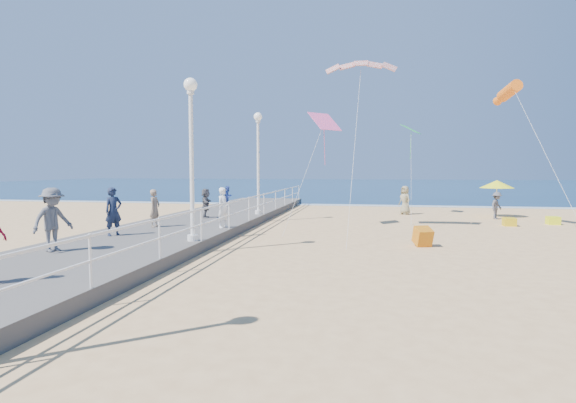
% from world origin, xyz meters
% --- Properties ---
extents(ground, '(160.00, 160.00, 0.00)m').
position_xyz_m(ground, '(0.00, 0.00, 0.00)').
color(ground, '#EBBC7B').
rests_on(ground, ground).
extents(ocean, '(160.00, 90.00, 0.05)m').
position_xyz_m(ocean, '(0.00, 65.00, 0.01)').
color(ocean, '#0C2A4D').
rests_on(ocean, ground).
extents(surf_line, '(160.00, 1.20, 0.04)m').
position_xyz_m(surf_line, '(0.00, 20.50, 0.03)').
color(surf_line, white).
rests_on(surf_line, ground).
extents(boardwalk, '(5.00, 44.00, 0.40)m').
position_xyz_m(boardwalk, '(-7.50, 0.00, 0.20)').
color(boardwalk, '#65615B').
rests_on(boardwalk, ground).
extents(railing, '(0.05, 42.00, 0.55)m').
position_xyz_m(railing, '(-5.05, 0.00, 1.25)').
color(railing, white).
rests_on(railing, boardwalk).
extents(lamp_post_mid, '(0.44, 0.44, 5.32)m').
position_xyz_m(lamp_post_mid, '(-5.35, 0.00, 3.66)').
color(lamp_post_mid, white).
rests_on(lamp_post_mid, boardwalk).
extents(lamp_post_far, '(0.44, 0.44, 5.32)m').
position_xyz_m(lamp_post_far, '(-5.35, 9.00, 3.66)').
color(lamp_post_far, white).
rests_on(lamp_post_far, boardwalk).
extents(woman_holding_toddler, '(0.60, 0.70, 1.63)m').
position_xyz_m(woman_holding_toddler, '(-5.40, 3.36, 1.22)').
color(woman_holding_toddler, white).
rests_on(woman_holding_toddler, boardwalk).
extents(toddler_held, '(0.45, 0.50, 0.83)m').
position_xyz_m(toddler_held, '(-5.25, 3.51, 1.67)').
color(toddler_held, '#324EBC').
rests_on(toddler_held, boardwalk).
extents(spectator_0, '(0.68, 0.75, 1.73)m').
position_xyz_m(spectator_0, '(-8.58, 0.61, 1.27)').
color(spectator_0, '#1B243C').
rests_on(spectator_0, boardwalk).
extents(spectator_2, '(1.04, 1.35, 1.84)m').
position_xyz_m(spectator_2, '(-8.55, -2.56, 1.32)').
color(spectator_2, '#5A5B5F').
rests_on(spectator_2, boardwalk).
extents(spectator_5, '(0.75, 1.39, 1.43)m').
position_xyz_m(spectator_5, '(-7.46, 6.85, 1.12)').
color(spectator_5, '#525156').
rests_on(spectator_5, boardwalk).
extents(spectator_6, '(0.40, 0.59, 1.54)m').
position_xyz_m(spectator_6, '(-8.25, 3.11, 1.17)').
color(spectator_6, '#89725E').
rests_on(spectator_6, boardwalk).
extents(beach_walker_a, '(1.05, 1.12, 1.52)m').
position_xyz_m(beach_walker_a, '(7.39, 12.53, 0.76)').
color(beach_walker_a, '#504F54').
rests_on(beach_walker_a, ground).
extents(beach_walker_c, '(0.97, 1.02, 1.76)m').
position_xyz_m(beach_walker_c, '(2.57, 14.25, 0.88)').
color(beach_walker_c, gray).
rests_on(beach_walker_c, ground).
extents(box_kite, '(0.74, 0.84, 0.74)m').
position_xyz_m(box_kite, '(2.30, 2.58, 0.30)').
color(box_kite, '#BF410B').
rests_on(box_kite, ground).
extents(beach_umbrella, '(1.90, 1.90, 2.14)m').
position_xyz_m(beach_umbrella, '(7.65, 13.60, 1.91)').
color(beach_umbrella, white).
rests_on(beach_umbrella, ground).
extents(beach_chair_left, '(0.55, 0.55, 0.40)m').
position_xyz_m(beach_chair_left, '(9.51, 10.43, 0.20)').
color(beach_chair_left, '#EDFF1A').
rests_on(beach_chair_left, ground).
extents(beach_chair_right, '(0.55, 0.55, 0.40)m').
position_xyz_m(beach_chair_right, '(7.17, 9.40, 0.20)').
color(beach_chair_right, gold).
rests_on(beach_chair_right, ground).
extents(kite_parafoil, '(3.20, 0.94, 0.65)m').
position_xyz_m(kite_parafoil, '(-0.04, 6.50, 7.44)').
color(kite_parafoil, red).
extents(kite_windsock, '(0.97, 2.45, 1.03)m').
position_xyz_m(kite_windsock, '(6.72, 8.54, 6.38)').
color(kite_windsock, orange).
extents(kite_diamond_pink, '(1.63, 1.65, 0.90)m').
position_xyz_m(kite_diamond_pink, '(-1.72, 7.45, 5.03)').
color(kite_diamond_pink, '#F55AA2').
extents(kite_diamond_green, '(1.34, 1.42, 0.56)m').
position_xyz_m(kite_diamond_green, '(2.86, 14.39, 5.19)').
color(kite_diamond_green, green).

